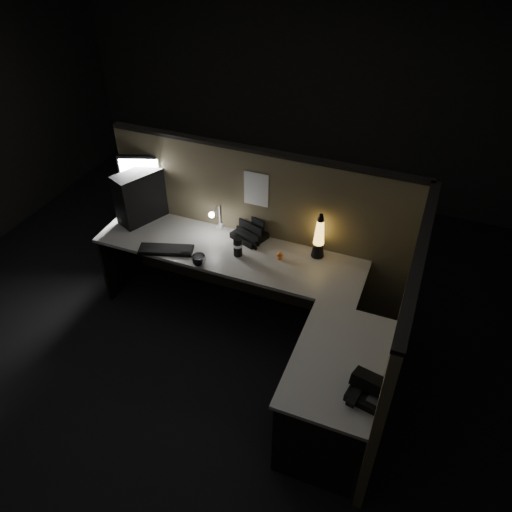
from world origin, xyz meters
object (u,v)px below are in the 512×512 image
at_px(monitor, 145,179).
at_px(keyboard, 166,250).
at_px(lava_lamp, 319,239).
at_px(pc_tower, 141,196).
at_px(desk_phone, 369,390).

bearing_deg(monitor, keyboard, -67.13).
xyz_separation_m(keyboard, lava_lamp, (1.19, 0.41, 0.16)).
xyz_separation_m(pc_tower, desk_phone, (2.29, -1.16, -0.18)).
relative_size(pc_tower, monitor, 0.82).
bearing_deg(lava_lamp, monitor, 177.79).
bearing_deg(pc_tower, monitor, 120.21).
height_order(monitor, desk_phone, monitor).
height_order(pc_tower, desk_phone, pc_tower).
relative_size(monitor, lava_lamp, 1.40).
relative_size(keyboard, lava_lamp, 1.11).
height_order(keyboard, lava_lamp, lava_lamp).
bearing_deg(desk_phone, pc_tower, 164.35).
bearing_deg(monitor, lava_lamp, -22.40).
distance_m(keyboard, desk_phone, 2.03).
xyz_separation_m(lava_lamp, desk_phone, (0.67, -1.21, -0.11)).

